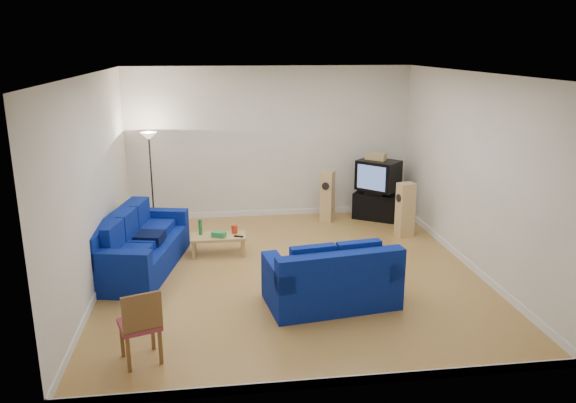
{
  "coord_description": "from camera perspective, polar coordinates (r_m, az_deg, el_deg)",
  "views": [
    {
      "loc": [
        -1.19,
        -8.49,
        3.61
      ],
      "look_at": [
        0.0,
        0.4,
        1.1
      ],
      "focal_mm": 35.0,
      "sensor_mm": 36.0,
      "label": 1
    }
  ],
  "objects": [
    {
      "name": "bottle",
      "position": [
        10.08,
        -8.9,
        -2.59
      ],
      "size": [
        0.07,
        0.07,
        0.28
      ],
      "primitive_type": "cylinder",
      "rotation": [
        0.0,
        0.0,
        0.09
      ],
      "color": "#197233",
      "rests_on": "coffee_table"
    },
    {
      "name": "dining_chair",
      "position": [
        6.83,
        -14.75,
        -11.83
      ],
      "size": [
        0.57,
        0.57,
        0.94
      ],
      "rotation": [
        0.0,
        0.0,
        0.34
      ],
      "color": "brown",
      "rests_on": "ground"
    },
    {
      "name": "tissue_box",
      "position": [
        9.94,
        -7.05,
        -3.33
      ],
      "size": [
        0.27,
        0.22,
        0.1
      ],
      "primitive_type": "cube",
      "rotation": [
        0.0,
        0.0,
        -0.41
      ],
      "color": "green",
      "rests_on": "coffee_table"
    },
    {
      "name": "floor_lamp",
      "position": [
        11.44,
        -13.89,
        5.15
      ],
      "size": [
        0.34,
        0.34,
        1.96
      ],
      "color": "black",
      "rests_on": "ground"
    },
    {
      "name": "room",
      "position": [
        8.82,
        0.35,
        2.08
      ],
      "size": [
        6.01,
        6.51,
        3.21
      ],
      "color": "olive",
      "rests_on": "ground"
    },
    {
      "name": "av_receiver",
      "position": [
        12.02,
        8.84,
        0.98
      ],
      "size": [
        0.52,
        0.5,
        0.09
      ],
      "primitive_type": "cube",
      "rotation": [
        0.0,
        0.0,
        -0.58
      ],
      "color": "black",
      "rests_on": "tv_stand"
    },
    {
      "name": "speaker_left",
      "position": [
        11.84,
        4.02,
        0.56
      ],
      "size": [
        0.36,
        0.4,
        1.08
      ],
      "rotation": [
        0.0,
        0.0,
        -0.46
      ],
      "color": "tan",
      "rests_on": "ground"
    },
    {
      "name": "sofa_three_seat",
      "position": [
        9.64,
        -15.1,
        -4.73
      ],
      "size": [
        1.51,
        2.56,
        0.93
      ],
      "rotation": [
        0.0,
        0.0,
        -1.78
      ],
      "color": "#00147A",
      "rests_on": "ground"
    },
    {
      "name": "coffee_table",
      "position": [
        10.05,
        -7.09,
        -3.73
      ],
      "size": [
        0.97,
        0.49,
        0.35
      ],
      "rotation": [
        0.0,
        0.0,
        -0.0
      ],
      "color": "tan",
      "rests_on": "ground"
    },
    {
      "name": "centre_speaker",
      "position": [
        11.93,
        8.91,
        4.56
      ],
      "size": [
        0.44,
        0.41,
        0.15
      ],
      "primitive_type": "cube",
      "rotation": [
        0.0,
        0.0,
        -0.72
      ],
      "color": "tan",
      "rests_on": "television"
    },
    {
      "name": "speaker_right",
      "position": [
        11.11,
        11.82,
        -0.81
      ],
      "size": [
        0.36,
        0.31,
        1.06
      ],
      "rotation": [
        0.0,
        0.0,
        -1.35
      ],
      "color": "tan",
      "rests_on": "ground"
    },
    {
      "name": "sofa_loveseat",
      "position": [
        8.11,
        4.52,
        -8.19
      ],
      "size": [
        1.94,
        1.26,
        0.91
      ],
      "rotation": [
        0.0,
        0.0,
        0.14
      ],
      "color": "#00147A",
      "rests_on": "ground"
    },
    {
      "name": "remote",
      "position": [
        9.92,
        -5.04,
        -3.55
      ],
      "size": [
        0.17,
        0.11,
        0.02
      ],
      "primitive_type": "cube",
      "rotation": [
        0.0,
        0.0,
        -0.41
      ],
      "color": "black",
      "rests_on": "coffee_table"
    },
    {
      "name": "television",
      "position": [
        11.95,
        9.16,
        2.66
      ],
      "size": [
        0.99,
        0.99,
        0.63
      ],
      "rotation": [
        0.0,
        0.0,
        -0.79
      ],
      "color": "black",
      "rests_on": "av_receiver"
    },
    {
      "name": "red_canister",
      "position": [
        10.09,
        -5.46,
        -2.82
      ],
      "size": [
        0.14,
        0.14,
        0.15
      ],
      "primitive_type": "cylinder",
      "rotation": [
        0.0,
        0.0,
        0.42
      ],
      "color": "red",
      "rests_on": "coffee_table"
    },
    {
      "name": "tv_stand",
      "position": [
        12.17,
        8.94,
        -0.45
      ],
      "size": [
        1.05,
        0.92,
        0.56
      ],
      "primitive_type": "cube",
      "rotation": [
        0.0,
        0.0,
        -0.57
      ],
      "color": "black",
      "rests_on": "ground"
    }
  ]
}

